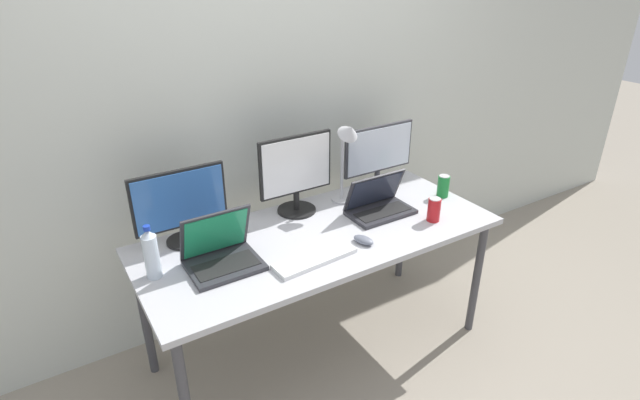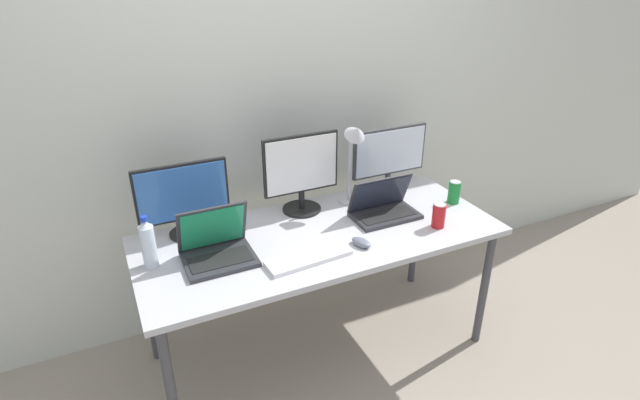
% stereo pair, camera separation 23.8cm
% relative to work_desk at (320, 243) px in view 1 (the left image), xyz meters
% --- Properties ---
extents(ground_plane, '(16.00, 16.00, 0.00)m').
position_rel_work_desk_xyz_m(ground_plane, '(0.00, 0.00, -0.68)').
color(ground_plane, gray).
extents(wall_back, '(7.00, 0.08, 2.60)m').
position_rel_work_desk_xyz_m(wall_back, '(0.00, 0.59, 0.62)').
color(wall_back, silver).
rests_on(wall_back, ground).
extents(work_desk, '(1.78, 0.76, 0.74)m').
position_rel_work_desk_xyz_m(work_desk, '(0.00, 0.00, 0.00)').
color(work_desk, '#424247').
rests_on(work_desk, ground).
extents(monitor_left, '(0.44, 0.17, 0.37)m').
position_rel_work_desk_xyz_m(monitor_left, '(-0.59, 0.27, 0.26)').
color(monitor_left, black).
rests_on(monitor_left, work_desk).
extents(monitor_center, '(0.41, 0.21, 0.42)m').
position_rel_work_desk_xyz_m(monitor_center, '(0.02, 0.26, 0.29)').
color(monitor_center, black).
rests_on(monitor_center, work_desk).
extents(monitor_right, '(0.46, 0.18, 0.38)m').
position_rel_work_desk_xyz_m(monitor_right, '(0.56, 0.27, 0.27)').
color(monitor_right, '#38383D').
rests_on(monitor_right, work_desk).
extents(laptop_silver, '(0.31, 0.25, 0.25)m').
position_rel_work_desk_xyz_m(laptop_silver, '(-0.52, -0.01, 0.12)').
color(laptop_silver, '#2D2D33').
rests_on(laptop_silver, work_desk).
extents(laptop_secondary, '(0.34, 0.21, 0.21)m').
position_rel_work_desk_xyz_m(laptop_secondary, '(0.38, 0.02, 0.11)').
color(laptop_secondary, '#2D2D33').
rests_on(laptop_secondary, work_desk).
extents(keyboard_main, '(0.40, 0.15, 0.02)m').
position_rel_work_desk_xyz_m(keyboard_main, '(-0.15, -0.20, 0.07)').
color(keyboard_main, white).
rests_on(keyboard_main, work_desk).
extents(mouse_by_keyboard, '(0.09, 0.12, 0.03)m').
position_rel_work_desk_xyz_m(mouse_by_keyboard, '(0.12, -0.19, 0.08)').
color(mouse_by_keyboard, slate).
rests_on(mouse_by_keyboard, work_desk).
extents(water_bottle, '(0.06, 0.06, 0.25)m').
position_rel_work_desk_xyz_m(water_bottle, '(-0.79, 0.05, 0.17)').
color(water_bottle, silver).
rests_on(water_bottle, work_desk).
extents(soda_can_near_keyboard, '(0.07, 0.07, 0.13)m').
position_rel_work_desk_xyz_m(soda_can_near_keyboard, '(0.81, -0.01, 0.12)').
color(soda_can_near_keyboard, '#197F33').
rests_on(soda_can_near_keyboard, work_desk).
extents(soda_can_by_laptop, '(0.07, 0.07, 0.13)m').
position_rel_work_desk_xyz_m(soda_can_by_laptop, '(0.56, -0.20, 0.12)').
color(soda_can_by_laptop, red).
rests_on(soda_can_by_laptop, work_desk).
extents(desk_lamp, '(0.11, 0.18, 0.48)m').
position_rel_work_desk_xyz_m(desk_lamp, '(0.29, 0.20, 0.39)').
color(desk_lamp, '#B7B7BC').
rests_on(desk_lamp, work_desk).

